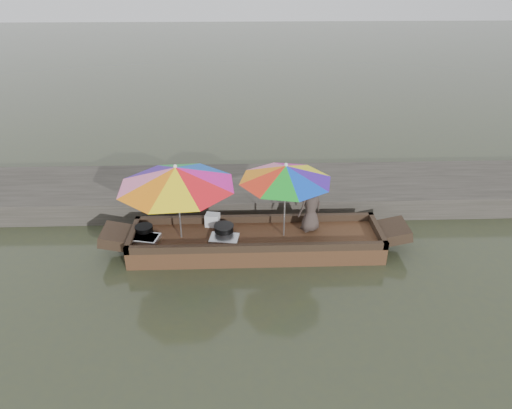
{
  "coord_description": "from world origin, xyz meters",
  "views": [
    {
      "loc": [
        -0.27,
        -7.69,
        5.16
      ],
      "look_at": [
        0.0,
        0.1,
        1.0
      ],
      "focal_mm": 32.0,
      "sensor_mm": 36.0,
      "label": 1
    }
  ],
  "objects_px": {
    "vendor": "(311,207)",
    "tray_crayfish": "(145,239)",
    "supply_bag": "(213,220)",
    "umbrella_bow": "(178,202)",
    "charcoal_grill": "(224,230)",
    "umbrella_stern": "(285,201)",
    "boat_hull": "(256,243)",
    "tray_scallop": "(224,239)",
    "cooking_pot": "(144,230)"
  },
  "relations": [
    {
      "from": "cooking_pot",
      "to": "charcoal_grill",
      "type": "distance_m",
      "value": 1.59
    },
    {
      "from": "cooking_pot",
      "to": "umbrella_bow",
      "type": "relative_size",
      "value": 0.15
    },
    {
      "from": "tray_scallop",
      "to": "charcoal_grill",
      "type": "height_order",
      "value": "charcoal_grill"
    },
    {
      "from": "cooking_pot",
      "to": "charcoal_grill",
      "type": "height_order",
      "value": "cooking_pot"
    },
    {
      "from": "tray_crayfish",
      "to": "umbrella_bow",
      "type": "xyz_separation_m",
      "value": [
        0.7,
        0.1,
        0.73
      ]
    },
    {
      "from": "cooking_pot",
      "to": "vendor",
      "type": "relative_size",
      "value": 0.33
    },
    {
      "from": "tray_crayfish",
      "to": "vendor",
      "type": "bearing_deg",
      "value": 5.32
    },
    {
      "from": "charcoal_grill",
      "to": "umbrella_stern",
      "type": "distance_m",
      "value": 1.38
    },
    {
      "from": "cooking_pot",
      "to": "charcoal_grill",
      "type": "xyz_separation_m",
      "value": [
        1.59,
        -0.04,
        -0.0
      ]
    },
    {
      "from": "tray_crayfish",
      "to": "umbrella_bow",
      "type": "height_order",
      "value": "umbrella_bow"
    },
    {
      "from": "charcoal_grill",
      "to": "tray_scallop",
      "type": "bearing_deg",
      "value": -87.4
    },
    {
      "from": "tray_crayfish",
      "to": "vendor",
      "type": "height_order",
      "value": "vendor"
    },
    {
      "from": "boat_hull",
      "to": "umbrella_bow",
      "type": "distance_m",
      "value": 1.76
    },
    {
      "from": "tray_crayfish",
      "to": "vendor",
      "type": "relative_size",
      "value": 0.53
    },
    {
      "from": "boat_hull",
      "to": "cooking_pot",
      "type": "distance_m",
      "value": 2.25
    },
    {
      "from": "charcoal_grill",
      "to": "vendor",
      "type": "height_order",
      "value": "vendor"
    },
    {
      "from": "vendor",
      "to": "umbrella_stern",
      "type": "relative_size",
      "value": 0.59
    },
    {
      "from": "charcoal_grill",
      "to": "umbrella_bow",
      "type": "relative_size",
      "value": 0.17
    },
    {
      "from": "supply_bag",
      "to": "vendor",
      "type": "height_order",
      "value": "vendor"
    },
    {
      "from": "vendor",
      "to": "umbrella_bow",
      "type": "xyz_separation_m",
      "value": [
        -2.56,
        -0.2,
        0.25
      ]
    },
    {
      "from": "cooking_pot",
      "to": "tray_scallop",
      "type": "bearing_deg",
      "value": -9.47
    },
    {
      "from": "tray_crayfish",
      "to": "charcoal_grill",
      "type": "bearing_deg",
      "value": 7.6
    },
    {
      "from": "supply_bag",
      "to": "umbrella_bow",
      "type": "bearing_deg",
      "value": -143.93
    },
    {
      "from": "charcoal_grill",
      "to": "supply_bag",
      "type": "height_order",
      "value": "supply_bag"
    },
    {
      "from": "umbrella_stern",
      "to": "tray_scallop",
      "type": "bearing_deg",
      "value": -173.7
    },
    {
      "from": "vendor",
      "to": "tray_crayfish",
      "type": "bearing_deg",
      "value": -22.17
    },
    {
      "from": "supply_bag",
      "to": "charcoal_grill",
      "type": "bearing_deg",
      "value": -54.25
    },
    {
      "from": "cooking_pot",
      "to": "vendor",
      "type": "bearing_deg",
      "value": 1.08
    },
    {
      "from": "vendor",
      "to": "supply_bag",
      "type": "bearing_deg",
      "value": -34.33
    },
    {
      "from": "supply_bag",
      "to": "umbrella_stern",
      "type": "distance_m",
      "value": 1.63
    },
    {
      "from": "tray_crayfish",
      "to": "vendor",
      "type": "distance_m",
      "value": 3.31
    },
    {
      "from": "boat_hull",
      "to": "supply_bag",
      "type": "distance_m",
      "value": 1.03
    },
    {
      "from": "tray_crayfish",
      "to": "umbrella_stern",
      "type": "height_order",
      "value": "umbrella_stern"
    },
    {
      "from": "cooking_pot",
      "to": "umbrella_stern",
      "type": "bearing_deg",
      "value": -2.82
    },
    {
      "from": "boat_hull",
      "to": "vendor",
      "type": "distance_m",
      "value": 1.31
    },
    {
      "from": "supply_bag",
      "to": "tray_crayfish",
      "type": "bearing_deg",
      "value": -157.4
    },
    {
      "from": "umbrella_stern",
      "to": "cooking_pot",
      "type": "bearing_deg",
      "value": 177.18
    },
    {
      "from": "boat_hull",
      "to": "charcoal_grill",
      "type": "distance_m",
      "value": 0.7
    },
    {
      "from": "charcoal_grill",
      "to": "vendor",
      "type": "xyz_separation_m",
      "value": [
        1.73,
        0.1,
        0.44
      ]
    },
    {
      "from": "tray_scallop",
      "to": "tray_crayfish",
      "type": "bearing_deg",
      "value": 179.06
    },
    {
      "from": "umbrella_bow",
      "to": "boat_hull",
      "type": "bearing_deg",
      "value": 0.0
    },
    {
      "from": "boat_hull",
      "to": "charcoal_grill",
      "type": "bearing_deg",
      "value": 171.09
    },
    {
      "from": "boat_hull",
      "to": "umbrella_stern",
      "type": "xyz_separation_m",
      "value": [
        0.55,
        0.0,
        0.95
      ]
    },
    {
      "from": "supply_bag",
      "to": "umbrella_bow",
      "type": "height_order",
      "value": "umbrella_bow"
    },
    {
      "from": "tray_scallop",
      "to": "supply_bag",
      "type": "relative_size",
      "value": 1.97
    },
    {
      "from": "tray_crayfish",
      "to": "supply_bag",
      "type": "bearing_deg",
      "value": 22.6
    },
    {
      "from": "cooking_pot",
      "to": "umbrella_bow",
      "type": "xyz_separation_m",
      "value": [
        0.75,
        -0.14,
        0.68
      ]
    },
    {
      "from": "boat_hull",
      "to": "vendor",
      "type": "height_order",
      "value": "vendor"
    },
    {
      "from": "cooking_pot",
      "to": "tray_scallop",
      "type": "relative_size",
      "value": 0.63
    },
    {
      "from": "tray_crayfish",
      "to": "tray_scallop",
      "type": "relative_size",
      "value": 1.0
    }
  ]
}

